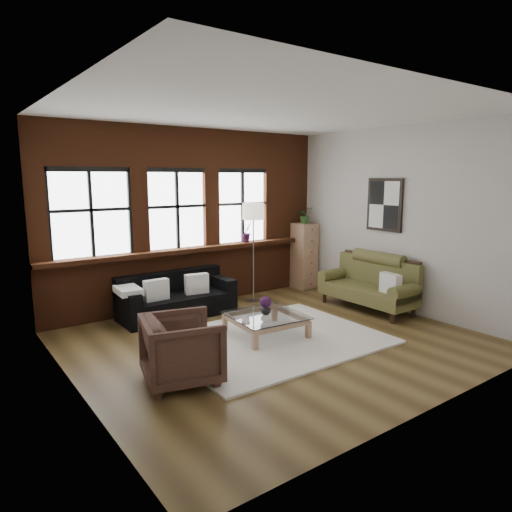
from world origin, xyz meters
TOP-DOWN VIEW (x-y plane):
  - floor at (0.00, 0.00)m, footprint 5.50×5.50m
  - ceiling at (0.00, 0.00)m, footprint 5.50×5.50m
  - wall_back at (0.00, 2.50)m, footprint 5.50×0.00m
  - wall_front at (0.00, -2.50)m, footprint 5.50×0.00m
  - wall_left at (-2.75, 0.00)m, footprint 0.00×5.00m
  - wall_right at (2.75, 0.00)m, footprint 0.00×5.00m
  - brick_backwall at (0.00, 2.44)m, footprint 5.50×0.12m
  - sill_ledge at (0.00, 2.35)m, footprint 5.50×0.30m
  - window_left at (-1.80, 2.45)m, footprint 1.38×0.10m
  - window_mid at (-0.30, 2.45)m, footprint 1.38×0.10m
  - window_right at (1.10, 2.45)m, footprint 1.38×0.10m
  - wall_poster at (2.72, 0.30)m, footprint 0.05×0.74m
  - shag_rug at (-0.02, 0.03)m, footprint 3.06×2.43m
  - dark_sofa at (-0.61, 1.90)m, footprint 1.94×0.78m
  - pillow_a at (-1.02, 1.80)m, footprint 0.40×0.15m
  - pillow_b at (-0.28, 1.80)m, footprint 0.42×0.21m
  - vintage_settee at (2.30, 0.27)m, footprint 0.81×1.81m
  - pillow_settee at (2.22, -0.29)m, footprint 0.19×0.40m
  - armchair at (-1.70, -0.43)m, footprint 1.04×1.02m
  - coffee_table at (0.00, 0.22)m, footprint 1.11×1.11m
  - vase at (0.00, 0.22)m, footprint 0.16×0.16m
  - flowers at (0.00, 0.22)m, footprint 0.17×0.17m
  - drawer_chest at (2.49, 2.15)m, footprint 0.43×0.43m
  - potted_plant_top at (2.49, 2.15)m, footprint 0.37×0.34m
  - floor_lamp at (0.98, 1.89)m, footprint 0.40×0.40m
  - sill_plant at (1.13, 2.32)m, footprint 0.25×0.23m

SIDE VIEW (x-z plane):
  - floor at x=0.00m, z-range 0.00..0.00m
  - shag_rug at x=-0.02m, z-range 0.00..0.03m
  - coffee_table at x=0.00m, z-range -0.01..0.33m
  - dark_sofa at x=-0.61m, z-range 0.00..0.70m
  - armchair at x=-1.70m, z-range 0.00..0.78m
  - vase at x=0.00m, z-range 0.33..0.49m
  - vintage_settee at x=2.30m, z-range 0.00..0.97m
  - flowers at x=0.00m, z-range 0.44..0.61m
  - pillow_a at x=-1.02m, z-range 0.37..0.71m
  - pillow_b at x=-0.28m, z-range 0.37..0.71m
  - pillow_settee at x=2.22m, z-range 0.42..0.76m
  - drawer_chest at x=2.49m, z-range 0.00..1.38m
  - floor_lamp at x=0.98m, z-range 0.00..2.02m
  - sill_ledge at x=0.00m, z-range 1.00..1.08m
  - sill_plant at x=1.13m, z-range 1.08..1.46m
  - potted_plant_top at x=2.49m, z-range 1.38..1.72m
  - wall_back at x=0.00m, z-range -1.15..4.35m
  - wall_front at x=0.00m, z-range -1.15..4.35m
  - wall_left at x=-2.75m, z-range -0.90..4.10m
  - wall_right at x=2.75m, z-range -0.90..4.10m
  - brick_backwall at x=0.00m, z-range 0.00..3.20m
  - window_left at x=-1.80m, z-range 1.00..2.50m
  - window_mid at x=-0.30m, z-range 1.00..2.50m
  - window_right at x=1.10m, z-range 1.00..2.50m
  - wall_poster at x=2.72m, z-range 1.38..2.32m
  - ceiling at x=0.00m, z-range 3.20..3.20m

